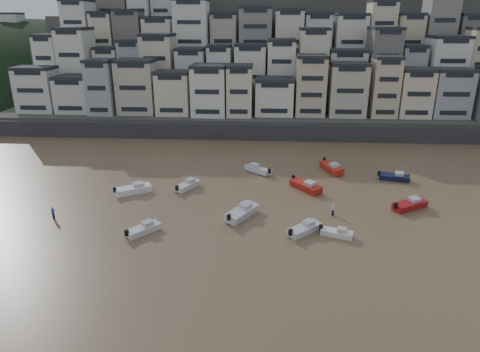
# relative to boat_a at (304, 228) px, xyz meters

# --- Properties ---
(ground) EXTENTS (400.00, 400.00, 0.00)m
(ground) POSITION_rel_boat_a_xyz_m (-14.91, -20.67, -0.73)
(ground) COLOR #816445
(ground) RESTS_ON ground
(harbor_wall) EXTENTS (140.00, 3.00, 3.50)m
(harbor_wall) POSITION_rel_boat_a_xyz_m (-4.91, 44.33, 1.02)
(harbor_wall) COLOR #38383A
(harbor_wall) RESTS_ON ground
(hillside) EXTENTS (141.04, 66.00, 50.00)m
(hillside) POSITION_rel_boat_a_xyz_m (-0.17, 84.17, 12.28)
(hillside) COLOR #4C4C47
(hillside) RESTS_ON ground
(headland) EXTENTS (216.00, 135.00, 53.33)m
(headland) POSITION_rel_boat_a_xyz_m (-109.91, 114.33, -0.71)
(headland) COLOR black
(headland) RESTS_ON ground
(boat_a) EXTENTS (5.06, 4.97, 1.46)m
(boat_a) POSITION_rel_boat_a_xyz_m (0.00, 0.00, 0.00)
(boat_a) COLOR silver
(boat_a) RESTS_ON ground
(boat_b) EXTENTS (4.48, 2.77, 1.16)m
(boat_b) POSITION_rel_boat_a_xyz_m (3.97, -0.62, -0.15)
(boat_b) COLOR white
(boat_b) RESTS_ON ground
(boat_c) EXTENTS (5.04, 6.62, 1.75)m
(boat_c) POSITION_rel_boat_a_xyz_m (-8.12, 4.06, 0.15)
(boat_c) COLOR silver
(boat_c) RESTS_ON ground
(boat_d) EXTENTS (6.08, 4.72, 1.62)m
(boat_d) POSITION_rel_boat_a_xyz_m (15.48, 8.32, 0.08)
(boat_d) COLOR maroon
(boat_d) RESTS_ON ground
(boat_e) EXTENTS (5.52, 6.18, 1.71)m
(boat_e) POSITION_rel_boat_a_xyz_m (1.31, 14.58, 0.13)
(boat_e) COLOR #AD1E15
(boat_e) RESTS_ON ground
(boat_f) EXTENTS (4.11, 5.41, 1.43)m
(boat_f) POSITION_rel_boat_a_xyz_m (-17.38, 13.89, -0.01)
(boat_f) COLOR silver
(boat_f) RESTS_ON ground
(boat_g) EXTENTS (5.54, 2.92, 1.44)m
(boat_g) POSITION_rel_boat_a_xyz_m (16.41, 19.80, -0.01)
(boat_g) COLOR #121A3A
(boat_g) RESTS_ON ground
(boat_h) EXTENTS (5.41, 5.01, 1.52)m
(boat_h) POSITION_rel_boat_a_xyz_m (-6.43, 22.08, 0.03)
(boat_h) COLOR silver
(boat_h) RESTS_ON ground
(boat_i) EXTENTS (4.13, 6.74, 1.75)m
(boat_i) POSITION_rel_boat_a_xyz_m (6.55, 23.68, 0.14)
(boat_i) COLOR #B52716
(boat_i) RESTS_ON ground
(boat_j) EXTENTS (4.49, 4.81, 1.35)m
(boat_j) POSITION_rel_boat_a_xyz_m (-20.22, -1.33, -0.05)
(boat_j) COLOR silver
(boat_j) RESTS_ON ground
(boat_k) EXTENTS (6.10, 4.76, 1.62)m
(boat_k) POSITION_rel_boat_a_xyz_m (-25.38, 11.44, 0.08)
(boat_k) COLOR white
(boat_k) RESTS_ON ground
(person_blue) EXTENTS (0.44, 0.44, 1.74)m
(person_blue) POSITION_rel_boat_a_xyz_m (-33.43, 1.87, 0.14)
(person_blue) COLOR blue
(person_blue) RESTS_ON ground
(person_pink) EXTENTS (0.44, 0.44, 1.74)m
(person_pink) POSITION_rel_boat_a_xyz_m (4.29, 5.39, 0.14)
(person_pink) COLOR #E6A2B6
(person_pink) RESTS_ON ground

